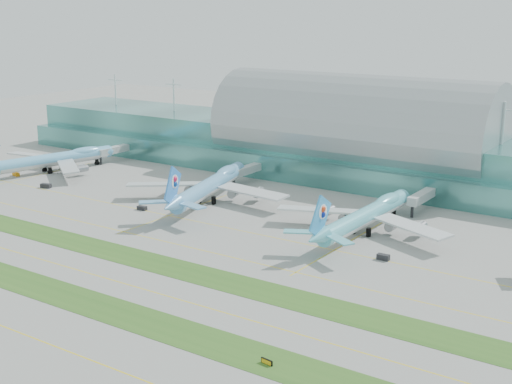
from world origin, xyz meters
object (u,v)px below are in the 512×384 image
Objects in this scene: airliner_b at (211,185)px; taxiway_sign_east at (267,362)px; terminal at (355,143)px; airliner_a at (55,159)px; airliner_c at (367,214)px.

airliner_b is 127.05m from taxiway_sign_east.
terminal is at bearing 52.79° from airliner_b.
airliner_b is at bearing -111.98° from terminal.
airliner_a is at bearing -150.29° from terminal.
terminal reaches higher than airliner_a.
airliner_a is at bearing 158.67° from taxiway_sign_east.
terminal is 169.74m from taxiway_sign_east.
terminal is 117.74× the size of taxiway_sign_east.
airliner_a is 0.93× the size of airliner_b.
terminal is 77.75m from airliner_c.
airliner_a is 22.81× the size of taxiway_sign_east.
terminal is 4.78× the size of airliner_b.
airliner_c is (38.18, -67.20, -8.44)m from terminal.
taxiway_sign_east is (172.67, -93.90, -5.06)m from airliner_a.
terminal is at bearing 117.96° from taxiway_sign_east.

